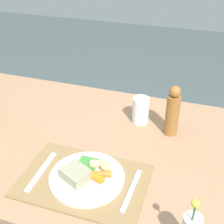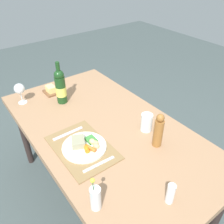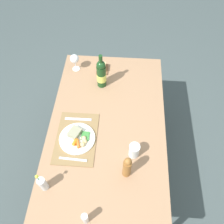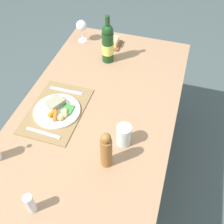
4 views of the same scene
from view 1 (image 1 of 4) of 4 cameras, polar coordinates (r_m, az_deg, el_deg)
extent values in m
cube|color=#9F7755|center=(1.26, -4.94, -6.22)|extent=(1.59, 0.88, 0.05)
cylinder|color=#2D2220|center=(2.04, -19.48, -3.59)|extent=(0.05, 0.05, 0.66)
cube|color=olive|center=(1.07, -5.40, -12.74)|extent=(0.43, 0.29, 0.01)
cylinder|color=white|center=(1.07, -4.75, -12.24)|extent=(0.26, 0.26, 0.01)
cube|color=gray|center=(1.05, -6.90, -11.54)|extent=(0.11, 0.11, 0.04)
cylinder|color=orange|center=(1.04, -2.89, -12.22)|extent=(0.06, 0.04, 0.03)
cylinder|color=orange|center=(1.05, -1.91, -11.63)|extent=(0.07, 0.04, 0.02)
ellipsoid|color=#DCB783|center=(1.09, -3.42, -9.75)|extent=(0.04, 0.03, 0.03)
ellipsoid|color=#DDBA72|center=(1.09, -2.11, -9.71)|extent=(0.04, 0.03, 0.02)
ellipsoid|color=tan|center=(1.07, -1.16, -10.35)|extent=(0.04, 0.04, 0.03)
cube|color=#3C873A|center=(1.10, -4.56, -9.57)|extent=(0.07, 0.06, 0.01)
cube|color=silver|center=(1.12, -13.21, -10.83)|extent=(0.02, 0.20, 0.00)
cube|color=silver|center=(1.03, 3.69, -14.52)|extent=(0.02, 0.19, 0.00)
cylinder|color=#97612C|center=(1.25, 11.28, -0.64)|extent=(0.06, 0.06, 0.18)
sphere|color=#97612C|center=(1.20, 11.84, 3.80)|extent=(0.05, 0.05, 0.05)
sphere|color=#D6DE3A|center=(0.78, 15.50, -16.32)|extent=(0.02, 0.02, 0.02)
sphere|color=yellow|center=(0.78, 15.64, -16.40)|extent=(0.02, 0.02, 0.02)
cylinder|color=silver|center=(1.32, 5.44, 0.35)|extent=(0.07, 0.07, 0.12)
cylinder|color=silver|center=(1.34, 5.38, -0.51)|extent=(0.07, 0.07, 0.07)
camera|label=2|loc=(0.66, 97.56, 16.87)|focal=37.47mm
camera|label=3|loc=(1.34, 70.49, 53.05)|focal=37.69mm
camera|label=4|loc=(1.44, 53.60, 36.89)|focal=43.19mm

